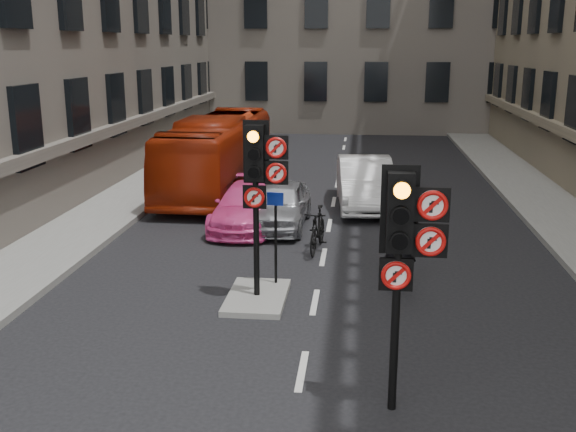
% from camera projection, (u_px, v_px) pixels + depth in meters
% --- Properties ---
extents(pavement_left, '(3.00, 50.00, 0.16)m').
position_uv_depth(pavement_left, '(103.00, 208.00, 21.27)').
color(pavement_left, gray).
rests_on(pavement_left, ground).
extents(pavement_right, '(3.00, 50.00, 0.16)m').
position_uv_depth(pavement_right, '(576.00, 221.00, 19.76)').
color(pavement_right, gray).
rests_on(pavement_right, ground).
extents(centre_island, '(1.20, 2.00, 0.12)m').
position_uv_depth(centre_island, '(257.00, 297.00, 13.91)').
color(centre_island, gray).
rests_on(centre_island, ground).
extents(signal_near, '(0.91, 0.40, 3.58)m').
position_uv_depth(signal_near, '(405.00, 239.00, 9.14)').
color(signal_near, black).
rests_on(signal_near, ground).
extents(signal_far, '(0.91, 0.40, 3.58)m').
position_uv_depth(signal_far, '(260.00, 172.00, 13.23)').
color(signal_far, black).
rests_on(signal_far, centre_island).
extents(car_silver, '(1.65, 3.90, 1.32)m').
position_uv_depth(car_silver, '(280.00, 204.00, 19.31)').
color(car_silver, '#A3A5AB').
rests_on(car_silver, ground).
extents(car_white, '(2.04, 4.91, 1.58)m').
position_uv_depth(car_white, '(365.00, 183.00, 21.60)').
color(car_white, silver).
rests_on(car_white, ground).
extents(car_pink, '(1.81, 4.22, 1.21)m').
position_uv_depth(car_pink, '(247.00, 206.00, 19.34)').
color(car_pink, '#F1469A').
rests_on(car_pink, ground).
extents(bus_red, '(2.44, 9.62, 2.67)m').
position_uv_depth(bus_red, '(218.00, 153.00, 23.96)').
color(bus_red, '#95230A').
rests_on(bus_red, ground).
extents(motorcycle, '(0.73, 1.91, 1.12)m').
position_uv_depth(motorcycle, '(318.00, 229.00, 17.08)').
color(motorcycle, black).
rests_on(motorcycle, ground).
extents(motorcyclist, '(0.73, 0.49, 1.95)m').
position_uv_depth(motorcyclist, '(400.00, 245.00, 14.33)').
color(motorcyclist, black).
rests_on(motorcyclist, ground).
extents(info_sign, '(0.35, 0.11, 2.01)m').
position_uv_depth(info_sign, '(276.00, 225.00, 14.24)').
color(info_sign, black).
rests_on(info_sign, centre_island).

